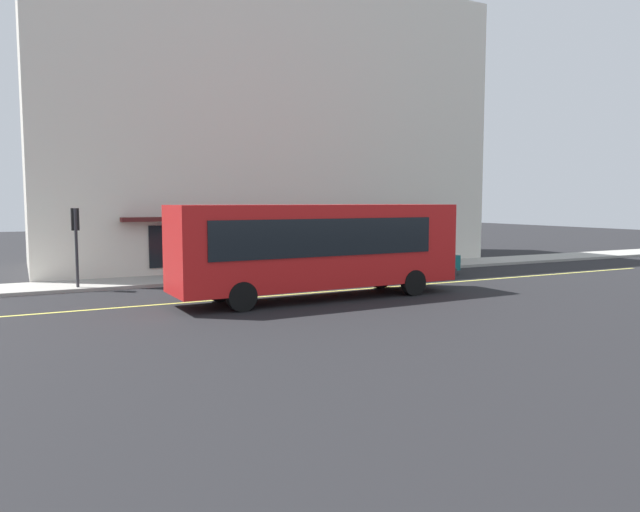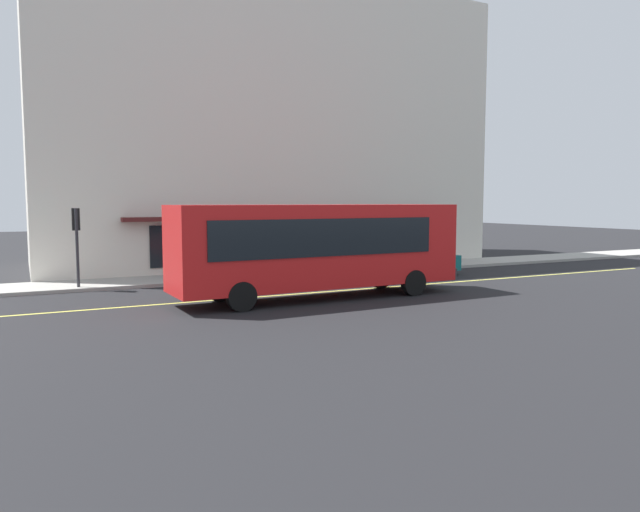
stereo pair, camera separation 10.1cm
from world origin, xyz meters
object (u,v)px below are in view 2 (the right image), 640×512
at_px(pedestrian_waiting, 418,246).
at_px(traffic_light, 76,228).
at_px(car_teal, 415,260).
at_px(bus, 320,246).

bearing_deg(pedestrian_waiting, traffic_light, -175.61).
relative_size(traffic_light, car_teal, 0.74).
xyz_separation_m(traffic_light, pedestrian_waiting, (17.96, 1.38, -1.43)).
bearing_deg(traffic_light, car_teal, -7.61).
distance_m(car_teal, pedestrian_waiting, 4.35).
height_order(traffic_light, pedestrian_waiting, traffic_light).
bearing_deg(bus, car_teal, 29.90).
distance_m(traffic_light, pedestrian_waiting, 18.07).
distance_m(traffic_light, car_teal, 15.56).
height_order(car_teal, pedestrian_waiting, pedestrian_waiting).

